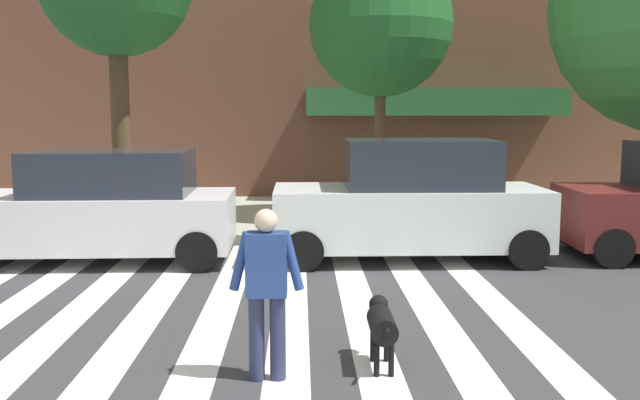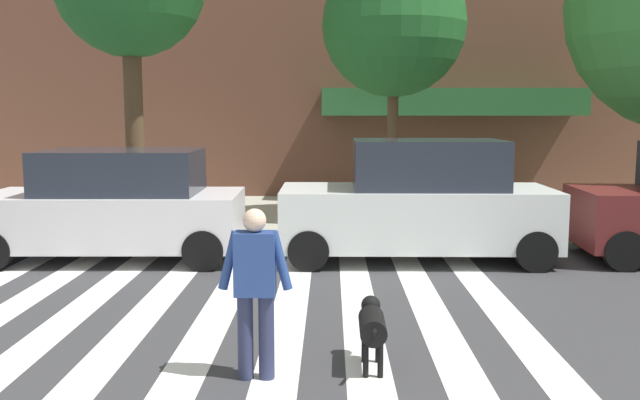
% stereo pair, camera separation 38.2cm
% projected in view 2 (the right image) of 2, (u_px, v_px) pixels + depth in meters
% --- Properties ---
extents(ground_plane, '(160.00, 160.00, 0.00)m').
position_uv_depth(ground_plane, '(119.00, 361.00, 7.03)').
color(ground_plane, '#353538').
extents(sidewalk_far, '(80.00, 6.00, 0.15)m').
position_uv_depth(sidewalk_far, '(239.00, 215.00, 16.32)').
color(sidewalk_far, '#AEAC9A').
rests_on(sidewalk_far, ground_plane).
extents(crosswalk_stripes, '(7.65, 12.16, 0.01)m').
position_uv_depth(crosswalk_stripes, '(191.00, 361.00, 7.01)').
color(crosswalk_stripes, silver).
rests_on(crosswalk_stripes, ground_plane).
extents(parked_car_behind_first, '(4.36, 2.05, 1.88)m').
position_uv_depth(parked_car_behind_first, '(115.00, 206.00, 11.73)').
color(parked_car_behind_first, silver).
rests_on(parked_car_behind_first, ground_plane).
extents(parked_car_third_in_line, '(4.55, 1.89, 2.05)m').
position_uv_depth(parked_car_third_in_line, '(419.00, 203.00, 11.64)').
color(parked_car_third_in_line, silver).
rests_on(parked_car_third_in_line, ground_plane).
extents(street_tree_middle, '(3.09, 3.09, 5.76)m').
position_uv_depth(street_tree_middle, '(394.00, 25.00, 14.75)').
color(street_tree_middle, '#4C3823').
rests_on(street_tree_middle, sidewalk_far).
extents(pedestrian_dog_walker, '(0.70, 0.24, 1.64)m').
position_uv_depth(pedestrian_dog_walker, '(255.00, 284.00, 6.46)').
color(pedestrian_dog_walker, '#282D4C').
rests_on(pedestrian_dog_walker, ground_plane).
extents(dog_on_leash, '(0.27, 0.97, 0.65)m').
position_uv_depth(dog_on_leash, '(372.00, 325.00, 6.79)').
color(dog_on_leash, black).
rests_on(dog_on_leash, ground_plane).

